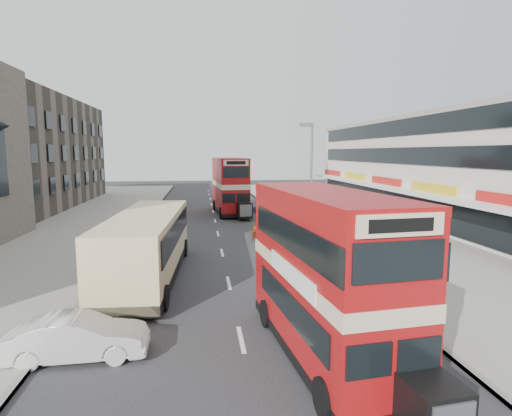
{
  "coord_description": "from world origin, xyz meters",
  "views": [
    {
      "loc": [
        -1.23,
        -10.9,
        6.09
      ],
      "look_at": [
        1.07,
        6.37,
        3.76
      ],
      "focal_mm": 29.23,
      "sensor_mm": 36.0,
      "label": 1
    }
  ],
  "objects_px": {
    "car_left_front": "(79,337)",
    "car_right_a": "(284,230)",
    "bus_second": "(230,185)",
    "cyclist": "(273,227)",
    "car_right_c": "(263,206)",
    "street_lamp": "(310,171)",
    "bus_main": "(326,274)",
    "coach": "(147,243)",
    "pedestrian_near": "(347,231)",
    "car_right_b": "(277,226)",
    "pedestrian_far": "(304,205)"
  },
  "relations": [
    {
      "from": "bus_second",
      "to": "pedestrian_near",
      "type": "bearing_deg",
      "value": 107.97
    },
    {
      "from": "street_lamp",
      "to": "car_left_front",
      "type": "distance_m",
      "value": 20.57
    },
    {
      "from": "street_lamp",
      "to": "car_left_front",
      "type": "height_order",
      "value": "street_lamp"
    },
    {
      "from": "car_left_front",
      "to": "car_right_c",
      "type": "height_order",
      "value": "car_left_front"
    },
    {
      "from": "car_right_c",
      "to": "cyclist",
      "type": "bearing_deg",
      "value": -8.64
    },
    {
      "from": "coach",
      "to": "pedestrian_near",
      "type": "height_order",
      "value": "coach"
    },
    {
      "from": "bus_main",
      "to": "car_left_front",
      "type": "relative_size",
      "value": 2.2
    },
    {
      "from": "bus_second",
      "to": "car_right_a",
      "type": "distance_m",
      "value": 13.41
    },
    {
      "from": "bus_second",
      "to": "cyclist",
      "type": "distance_m",
      "value": 12.36
    },
    {
      "from": "car_left_front",
      "to": "cyclist",
      "type": "distance_m",
      "value": 19.25
    },
    {
      "from": "cyclist",
      "to": "bus_main",
      "type": "bearing_deg",
      "value": -100.65
    },
    {
      "from": "street_lamp",
      "to": "bus_second",
      "type": "height_order",
      "value": "street_lamp"
    },
    {
      "from": "street_lamp",
      "to": "car_right_a",
      "type": "distance_m",
      "value": 4.57
    },
    {
      "from": "street_lamp",
      "to": "bus_second",
      "type": "bearing_deg",
      "value": 111.24
    },
    {
      "from": "pedestrian_far",
      "to": "car_right_b",
      "type": "bearing_deg",
      "value": -133.42
    },
    {
      "from": "car_right_c",
      "to": "car_left_front",
      "type": "bearing_deg",
      "value": -21.68
    },
    {
      "from": "bus_main",
      "to": "cyclist",
      "type": "distance_m",
      "value": 18.03
    },
    {
      "from": "street_lamp",
      "to": "coach",
      "type": "bearing_deg",
      "value": -139.81
    },
    {
      "from": "street_lamp",
      "to": "pedestrian_far",
      "type": "bearing_deg",
      "value": 77.93
    },
    {
      "from": "street_lamp",
      "to": "cyclist",
      "type": "height_order",
      "value": "street_lamp"
    },
    {
      "from": "bus_second",
      "to": "car_right_a",
      "type": "xyz_separation_m",
      "value": [
        2.92,
        -12.91,
        -2.15
      ]
    },
    {
      "from": "coach",
      "to": "pedestrian_near",
      "type": "distance_m",
      "value": 13.0
    },
    {
      "from": "street_lamp",
      "to": "coach",
      "type": "distance_m",
      "value": 13.88
    },
    {
      "from": "cyclist",
      "to": "pedestrian_far",
      "type": "bearing_deg",
      "value": 58.44
    },
    {
      "from": "street_lamp",
      "to": "pedestrian_near",
      "type": "height_order",
      "value": "street_lamp"
    },
    {
      "from": "car_left_front",
      "to": "pedestrian_far",
      "type": "height_order",
      "value": "pedestrian_far"
    },
    {
      "from": "bus_second",
      "to": "car_right_b",
      "type": "xyz_separation_m",
      "value": [
        2.83,
        -10.67,
        -2.29
      ]
    },
    {
      "from": "street_lamp",
      "to": "pedestrian_near",
      "type": "relative_size",
      "value": 4.59
    },
    {
      "from": "car_right_a",
      "to": "bus_second",
      "type": "bearing_deg",
      "value": -173.48
    },
    {
      "from": "street_lamp",
      "to": "car_right_a",
      "type": "relative_size",
      "value": 1.77
    },
    {
      "from": "bus_second",
      "to": "coach",
      "type": "bearing_deg",
      "value": 71.65
    },
    {
      "from": "car_right_b",
      "to": "bus_main",
      "type": "bearing_deg",
      "value": 0.41
    },
    {
      "from": "street_lamp",
      "to": "car_right_a",
      "type": "bearing_deg",
      "value": -167.04
    },
    {
      "from": "car_right_b",
      "to": "car_left_front",
      "type": "bearing_deg",
      "value": -20.31
    },
    {
      "from": "car_right_c",
      "to": "pedestrian_far",
      "type": "xyz_separation_m",
      "value": [
        3.61,
        -2.82,
        0.37
      ]
    },
    {
      "from": "bus_main",
      "to": "car_right_c",
      "type": "distance_m",
      "value": 30.9
    },
    {
      "from": "bus_second",
      "to": "street_lamp",
      "type": "bearing_deg",
      "value": 107.42
    },
    {
      "from": "car_right_a",
      "to": "car_right_c",
      "type": "distance_m",
      "value": 13.79
    },
    {
      "from": "cyclist",
      "to": "car_right_c",
      "type": "bearing_deg",
      "value": 78.76
    },
    {
      "from": "car_right_b",
      "to": "cyclist",
      "type": "distance_m",
      "value": 1.43
    },
    {
      "from": "bus_main",
      "to": "car_right_b",
      "type": "distance_m",
      "value": 19.4
    },
    {
      "from": "coach",
      "to": "car_left_front",
      "type": "xyz_separation_m",
      "value": [
        -1.07,
        -7.87,
        -1.08
      ]
    },
    {
      "from": "bus_main",
      "to": "pedestrian_far",
      "type": "distance_m",
      "value": 28.66
    },
    {
      "from": "car_right_a",
      "to": "cyclist",
      "type": "relative_size",
      "value": 2.14
    },
    {
      "from": "coach",
      "to": "cyclist",
      "type": "relative_size",
      "value": 5.25
    },
    {
      "from": "car_left_front",
      "to": "car_right_a",
      "type": "height_order",
      "value": "car_right_a"
    },
    {
      "from": "car_right_b",
      "to": "pedestrian_near",
      "type": "bearing_deg",
      "value": 40.53
    },
    {
      "from": "car_left_front",
      "to": "cyclist",
      "type": "xyz_separation_m",
      "value": [
        8.81,
        17.11,
        0.05
      ]
    },
    {
      "from": "car_left_front",
      "to": "car_right_a",
      "type": "bearing_deg",
      "value": -31.8
    },
    {
      "from": "bus_second",
      "to": "car_left_front",
      "type": "distance_m",
      "value": 29.89
    }
  ]
}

